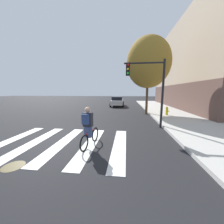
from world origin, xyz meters
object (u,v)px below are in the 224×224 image
Objects in this scene: street_tree_near at (148,63)px; traffic_light_near at (149,82)px; manhole_cover at (13,166)px; cyclist at (89,127)px; sedan_mid at (117,101)px; fire_hydrant at (167,111)px.

traffic_light_near is at bearing -97.69° from street_tree_near.
cyclist reaches higher than manhole_cover.
manhole_cover is 12.33m from street_tree_near.
sedan_mid is 8.69m from street_tree_near.
sedan_mid is 12.16m from traffic_light_near.
fire_hydrant is at bearing -33.47° from street_tree_near.
fire_hydrant reaches higher than manhole_cover.
fire_hydrant is (2.34, 3.80, -2.33)m from traffic_light_near.
cyclist is (-0.08, -14.94, 0.06)m from sedan_mid.
cyclist is at bearing -90.30° from sedan_mid.
sedan_mid is at bearing 123.38° from fire_hydrant.
traffic_light_near reaches higher than cyclist.
manhole_cover is 11.30m from fire_hydrant.
cyclist is at bearing -131.26° from traffic_light_near.
traffic_light_near is (4.83, 4.92, 2.86)m from manhole_cover.
manhole_cover is at bearing -134.50° from traffic_light_near.
sedan_mid is 14.94m from cyclist.
traffic_light_near is 0.56× the size of street_tree_near.
cyclist is 2.18× the size of fire_hydrant.
traffic_light_near is at bearing -76.37° from sedan_mid.
street_tree_near is (3.56, 8.22, 4.19)m from cyclist.
manhole_cover is at bearing -119.21° from street_tree_near.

